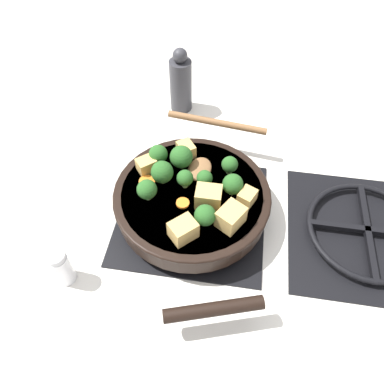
# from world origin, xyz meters

# --- Properties ---
(ground_plane) EXTENTS (2.40, 2.40, 0.00)m
(ground_plane) POSITION_xyz_m (0.00, 0.00, 0.00)
(ground_plane) COLOR white
(front_burner_grate) EXTENTS (0.31, 0.31, 0.03)m
(front_burner_grate) POSITION_xyz_m (0.00, 0.00, 0.01)
(front_burner_grate) COLOR black
(front_burner_grate) RESTS_ON ground_plane
(rear_burner_grate) EXTENTS (0.31, 0.31, 0.03)m
(rear_burner_grate) POSITION_xyz_m (0.00, 0.36, 0.01)
(rear_burner_grate) COLOR black
(rear_burner_grate) RESTS_ON ground_plane
(skillet_pan) EXTENTS (0.43, 0.32, 0.05)m
(skillet_pan) POSITION_xyz_m (0.00, 0.00, 0.05)
(skillet_pan) COLOR black
(skillet_pan) RESTS_ON front_burner_grate
(wooden_spoon) EXTENTS (0.21, 0.24, 0.02)m
(wooden_spoon) POSITION_xyz_m (-0.14, 0.02, 0.08)
(wooden_spoon) COLOR brown
(wooden_spoon) RESTS_ON skillet_pan
(tofu_cube_center_large) EXTENTS (0.06, 0.06, 0.04)m
(tofu_cube_center_large) POSITION_xyz_m (0.06, 0.08, 0.09)
(tofu_cube_center_large) COLOR tan
(tofu_cube_center_large) RESTS_ON skillet_pan
(tofu_cube_near_handle) EXTENTS (0.06, 0.06, 0.04)m
(tofu_cube_near_handle) POSITION_xyz_m (0.10, -0.00, 0.09)
(tofu_cube_near_handle) COLOR tan
(tofu_cube_near_handle) RESTS_ON skillet_pan
(tofu_cube_east_chunk) EXTENTS (0.04, 0.04, 0.03)m
(tofu_cube_east_chunk) POSITION_xyz_m (0.01, 0.11, 0.09)
(tofu_cube_east_chunk) COLOR tan
(tofu_cube_east_chunk) RESTS_ON skillet_pan
(tofu_cube_west_chunk) EXTENTS (0.05, 0.05, 0.03)m
(tofu_cube_west_chunk) POSITION_xyz_m (-0.04, -0.10, 0.09)
(tofu_cube_west_chunk) COLOR tan
(tofu_cube_west_chunk) RESTS_ON skillet_pan
(tofu_cube_back_piece) EXTENTS (0.04, 0.05, 0.04)m
(tofu_cube_back_piece) POSITION_xyz_m (0.02, 0.04, 0.09)
(tofu_cube_back_piece) COLOR tan
(tofu_cube_back_piece) RESTS_ON skillet_pan
(tofu_cube_front_piece) EXTENTS (0.05, 0.05, 0.03)m
(tofu_cube_front_piece) POSITION_xyz_m (-0.10, -0.03, 0.09)
(tofu_cube_front_piece) COLOR tan
(tofu_cube_front_piece) RESTS_ON skillet_pan
(broccoli_floret_near_spoon) EXTENTS (0.05, 0.05, 0.05)m
(broccoli_floret_near_spoon) POSITION_xyz_m (-0.02, -0.06, 0.10)
(broccoli_floret_near_spoon) COLOR #709956
(broccoli_floret_near_spoon) RESTS_ON skillet_pan
(broccoli_floret_center_top) EXTENTS (0.03, 0.03, 0.04)m
(broccoli_floret_center_top) POSITION_xyz_m (-0.06, 0.07, 0.10)
(broccoli_floret_center_top) COLOR #709956
(broccoli_floret_center_top) RESTS_ON skillet_pan
(broccoli_floret_east_rim) EXTENTS (0.05, 0.05, 0.05)m
(broccoli_floret_east_rim) POSITION_xyz_m (-0.06, -0.03, 0.10)
(broccoli_floret_east_rim) COLOR #709956
(broccoli_floret_east_rim) RESTS_ON skillet_pan
(broccoli_floret_west_rim) EXTENTS (0.04, 0.04, 0.05)m
(broccoli_floret_west_rim) POSITION_xyz_m (-0.01, 0.08, 0.10)
(broccoli_floret_west_rim) COLOR #709956
(broccoli_floret_west_rim) RESTS_ON skillet_pan
(broccoli_floret_north_edge) EXTENTS (0.04, 0.04, 0.05)m
(broccoli_floret_north_edge) POSITION_xyz_m (0.07, 0.04, 0.10)
(broccoli_floret_north_edge) COLOR #709956
(broccoli_floret_north_edge) RESTS_ON skillet_pan
(broccoli_floret_south_cluster) EXTENTS (0.04, 0.04, 0.05)m
(broccoli_floret_south_cluster) POSITION_xyz_m (0.03, -0.08, 0.10)
(broccoli_floret_south_cluster) COLOR #709956
(broccoli_floret_south_cluster) RESTS_ON skillet_pan
(broccoli_floret_mid_floret) EXTENTS (0.03, 0.03, 0.04)m
(broccoli_floret_mid_floret) POSITION_xyz_m (-0.01, -0.02, 0.10)
(broccoli_floret_mid_floret) COLOR #709956
(broccoli_floret_mid_floret) RESTS_ON skillet_pan
(broccoli_floret_small_inner) EXTENTS (0.04, 0.04, 0.05)m
(broccoli_floret_small_inner) POSITION_xyz_m (-0.07, -0.08, 0.10)
(broccoli_floret_small_inner) COLOR #709956
(broccoli_floret_small_inner) RESTS_ON skillet_pan
(broccoli_floret_tall_stem) EXTENTS (0.03, 0.03, 0.04)m
(broccoli_floret_tall_stem) POSITION_xyz_m (-0.02, 0.02, 0.10)
(broccoli_floret_tall_stem) COLOR #709956
(broccoli_floret_tall_stem) RESTS_ON skillet_pan
(carrot_slice_orange_thin) EXTENTS (0.03, 0.03, 0.01)m
(carrot_slice_orange_thin) POSITION_xyz_m (-0.01, -0.09, 0.08)
(carrot_slice_orange_thin) COLOR orange
(carrot_slice_orange_thin) RESTS_ON skillet_pan
(carrot_slice_near_center) EXTENTS (0.03, 0.03, 0.01)m
(carrot_slice_near_center) POSITION_xyz_m (0.03, -0.01, 0.08)
(carrot_slice_near_center) COLOR orange
(carrot_slice_near_center) RESTS_ON skillet_pan
(pepper_mill) EXTENTS (0.06, 0.06, 0.18)m
(pepper_mill) POSITION_xyz_m (-0.35, -0.08, 0.08)
(pepper_mill) COLOR #333338
(pepper_mill) RESTS_ON ground_plane
(salt_shaker) EXTENTS (0.04, 0.04, 0.09)m
(salt_shaker) POSITION_xyz_m (0.19, -0.21, 0.04)
(salt_shaker) COLOR white
(salt_shaker) RESTS_ON ground_plane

